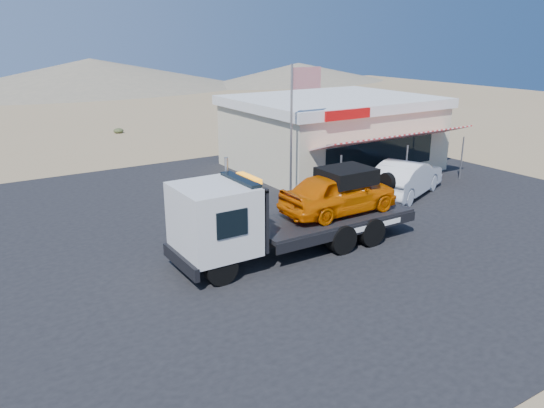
# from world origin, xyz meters

# --- Properties ---
(ground) EXTENTS (120.00, 120.00, 0.00)m
(ground) POSITION_xyz_m (0.00, 0.00, 0.00)
(ground) COLOR #977D56
(ground) RESTS_ON ground
(asphalt_lot) EXTENTS (32.00, 24.00, 0.02)m
(asphalt_lot) POSITION_xyz_m (2.00, 3.00, 0.01)
(asphalt_lot) COLOR black
(asphalt_lot) RESTS_ON ground
(tow_truck) EXTENTS (8.72, 2.58, 2.91)m
(tow_truck) POSITION_xyz_m (1.74, 0.09, 1.57)
(tow_truck) COLOR black
(tow_truck) RESTS_ON asphalt_lot
(white_sedan) EXTENTS (5.36, 3.56, 1.67)m
(white_sedan) POSITION_xyz_m (9.94, 2.73, 0.85)
(white_sedan) COLOR silver
(white_sedan) RESTS_ON asphalt_lot
(jerky_store) EXTENTS (10.40, 9.97, 3.90)m
(jerky_store) POSITION_xyz_m (10.50, 8.97, 1.99)
(jerky_store) COLOR beige
(jerky_store) RESTS_ON asphalt_lot
(flagpole) EXTENTS (1.55, 0.10, 6.00)m
(flagpole) POSITION_xyz_m (4.93, 4.50, 3.76)
(flagpole) COLOR #99999E
(flagpole) RESTS_ON asphalt_lot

